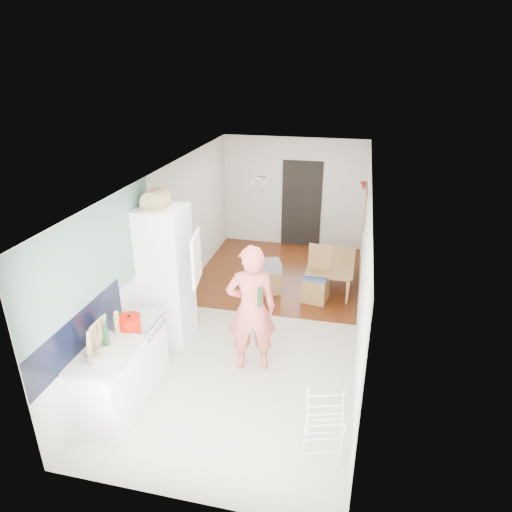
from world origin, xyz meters
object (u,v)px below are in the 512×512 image
at_px(dining_chair, 316,275).
at_px(drying_rack, 324,432).
at_px(dining_table, 332,275).
at_px(person, 251,298).
at_px(stool, 270,281).

distance_m(dining_chair, drying_rack, 3.61).
relative_size(dining_table, dining_chair, 1.27).
xyz_separation_m(person, stool, (-0.18, 2.24, -0.88)).
relative_size(dining_chair, drying_rack, 1.30).
bearing_deg(dining_chair, drying_rack, -72.96).
height_order(person, stool, person).
height_order(dining_table, stool, stool).
height_order(dining_table, drying_rack, drying_rack).
bearing_deg(stool, drying_rack, -70.27).
xyz_separation_m(person, dining_chair, (0.69, 2.12, -0.60)).
relative_size(stool, drying_rack, 0.59).
height_order(stool, drying_rack, drying_rack).
bearing_deg(person, drying_rack, 112.75).
height_order(dining_chair, drying_rack, dining_chair).
height_order(dining_chair, stool, dining_chair).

